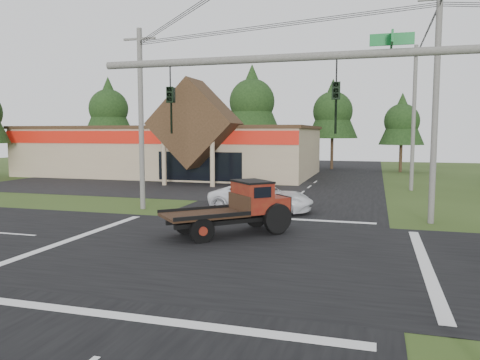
% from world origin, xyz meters
% --- Properties ---
extents(ground, '(120.00, 120.00, 0.00)m').
position_xyz_m(ground, '(0.00, 0.00, 0.00)').
color(ground, '#2D3F16').
rests_on(ground, ground).
extents(road_ns, '(12.00, 120.00, 0.02)m').
position_xyz_m(road_ns, '(0.00, 0.00, 0.01)').
color(road_ns, black).
rests_on(road_ns, ground).
extents(road_ew, '(120.00, 12.00, 0.02)m').
position_xyz_m(road_ew, '(0.00, 0.00, 0.01)').
color(road_ew, black).
rests_on(road_ew, ground).
extents(parking_apron, '(28.00, 14.00, 0.02)m').
position_xyz_m(parking_apron, '(-14.00, 19.00, 0.01)').
color(parking_apron, black).
rests_on(parking_apron, ground).
extents(cvs_building, '(30.40, 18.20, 9.19)m').
position_xyz_m(cvs_building, '(-15.70, 29.57, 2.78)').
color(cvs_building, tan).
rests_on(cvs_building, ground).
extents(traffic_signal_mast, '(8.12, 0.24, 7.00)m').
position_xyz_m(traffic_signal_mast, '(5.82, -7.50, 4.43)').
color(traffic_signal_mast, '#595651').
rests_on(traffic_signal_mast, ground).
extents(utility_pole_nw, '(2.00, 0.30, 10.50)m').
position_xyz_m(utility_pole_nw, '(-8.00, 8.00, 5.39)').
color(utility_pole_nw, '#595651').
rests_on(utility_pole_nw, ground).
extents(utility_pole_ne, '(2.00, 0.30, 11.50)m').
position_xyz_m(utility_pole_ne, '(8.00, 8.00, 5.89)').
color(utility_pole_ne, '#595651').
rests_on(utility_pole_ne, ground).
extents(utility_pole_n, '(2.00, 0.30, 11.20)m').
position_xyz_m(utility_pole_n, '(8.00, 22.00, 5.74)').
color(utility_pole_n, '#595651').
rests_on(utility_pole_n, ground).
extents(tree_row_a, '(6.72, 6.72, 12.12)m').
position_xyz_m(tree_row_a, '(-30.00, 40.00, 8.05)').
color(tree_row_a, '#332316').
rests_on(tree_row_a, ground).
extents(tree_row_b, '(5.60, 5.60, 10.10)m').
position_xyz_m(tree_row_b, '(-20.00, 42.00, 6.70)').
color(tree_row_b, '#332316').
rests_on(tree_row_b, ground).
extents(tree_row_c, '(7.28, 7.28, 13.13)m').
position_xyz_m(tree_row_c, '(-10.00, 41.00, 8.72)').
color(tree_row_c, '#332316').
rests_on(tree_row_c, ground).
extents(tree_row_d, '(6.16, 6.16, 11.11)m').
position_xyz_m(tree_row_d, '(0.00, 42.00, 7.38)').
color(tree_row_d, '#332316').
rests_on(tree_row_d, ground).
extents(tree_row_e, '(5.04, 5.04, 9.09)m').
position_xyz_m(tree_row_e, '(8.00, 40.00, 6.03)').
color(tree_row_e, '#332316').
rests_on(tree_row_e, ground).
extents(antique_flatbed_truck, '(5.73, 5.55, 2.42)m').
position_xyz_m(antique_flatbed_truck, '(-0.90, 2.63, 1.21)').
color(antique_flatbed_truck, '#5E0F0D').
rests_on(antique_flatbed_truck, ground).
extents(white_pickup, '(6.11, 3.14, 1.65)m').
position_xyz_m(white_pickup, '(-0.99, 9.03, 0.82)').
color(white_pickup, white).
rests_on(white_pickup, ground).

